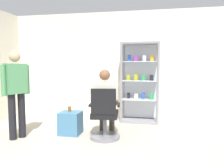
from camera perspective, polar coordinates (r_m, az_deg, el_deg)
back_wall at (r=5.56m, az=3.44°, el=4.79°), size 6.00×0.10×2.70m
display_cabinet_main at (r=5.30m, az=7.37°, el=0.57°), size 0.90×0.45×1.90m
office_chair at (r=4.05m, az=-1.97°, el=-9.00°), size 0.59×0.56×0.96m
seated_shopkeeper at (r=4.14m, az=-1.73°, el=-4.18°), size 0.52×0.59×1.29m
storage_crate at (r=4.47m, az=-10.83°, el=-10.00°), size 0.41×0.37×0.45m
tea_glass at (r=4.44m, az=-11.08°, el=-6.43°), size 0.07×0.07×0.10m
standing_customer at (r=4.39m, az=-23.87°, el=-1.19°), size 0.37×0.46×1.63m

